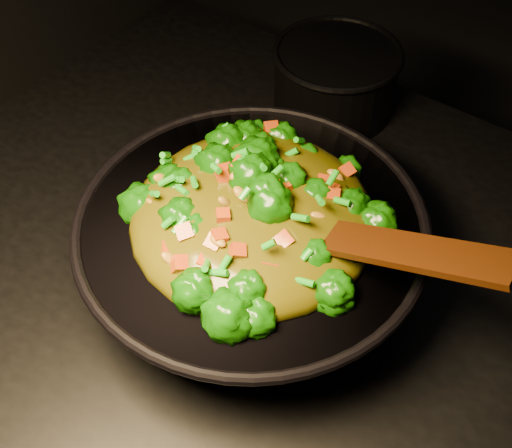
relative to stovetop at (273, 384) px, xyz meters
The scene contains 5 objects.
stovetop is the anchor object (origin of this frame).
wok 0.52m from the stovetop, 85.28° to the right, with size 0.44×0.44×0.12m, color black, non-canonical shape.
stir_fry 0.63m from the stovetop, 84.43° to the right, with size 0.31×0.31×0.11m, color #135806, non-canonical shape.
spatula 0.65m from the stovetop, 22.50° to the right, with size 0.34×0.05×0.01m, color #3A1505.
back_pot 0.61m from the stovetop, 108.52° to the left, with size 0.21×0.21×0.12m, color black.
Camera 1 is at (0.33, -0.51, 1.64)m, focal length 45.00 mm.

